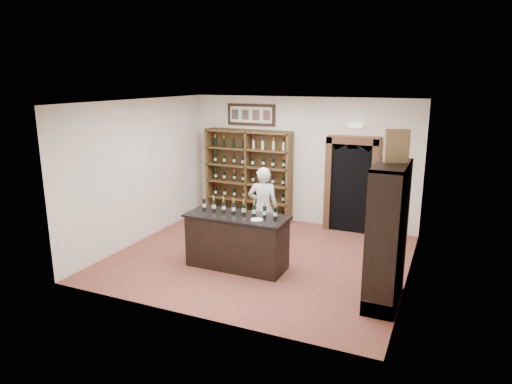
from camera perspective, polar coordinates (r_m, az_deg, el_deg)
floor at (r=9.04m, az=0.49°, el=-8.12°), size 5.50×5.50×0.00m
ceiling at (r=8.38m, az=0.53°, el=11.23°), size 5.50×5.50×0.00m
wall_back at (r=10.89m, az=5.73°, el=3.87°), size 5.50×0.04×3.00m
wall_left at (r=9.98m, az=-14.17°, el=2.57°), size 0.04×5.00×3.00m
wall_right at (r=7.95m, az=19.04°, el=-0.67°), size 0.04×5.00×3.00m
wine_shelf at (r=11.28m, az=-0.88°, el=2.22°), size 2.20×0.38×2.20m
framed_picture at (r=11.19m, az=-0.61°, el=9.64°), size 1.25×0.04×0.52m
arched_doorway at (r=10.48m, az=11.89°, el=1.22°), size 1.17×0.35×2.17m
emergency_light at (r=10.37m, az=12.35°, el=8.13°), size 0.30×0.10×0.10m
tasting_counter at (r=8.44m, az=-2.38°, el=-6.21°), size 1.88×0.78×1.00m
counter_bottle_0 at (r=8.64m, az=-6.49°, el=-1.52°), size 0.07×0.07×0.30m
counter_bottle_1 at (r=8.54m, az=-5.30°, el=-1.68°), size 0.07×0.07×0.30m
counter_bottle_2 at (r=8.44m, az=-4.07°, el=-1.83°), size 0.07×0.07×0.30m
counter_bottle_3 at (r=8.35m, az=-2.82°, el=-1.99°), size 0.07×0.07×0.30m
counter_bottle_4 at (r=8.27m, az=-1.55°, el=-2.15°), size 0.07×0.07×0.30m
counter_bottle_5 at (r=8.18m, az=-0.24°, el=-2.31°), size 0.07×0.07×0.30m
counter_bottle_6 at (r=8.11m, az=1.09°, el=-2.48°), size 0.07×0.07×0.30m
counter_bottle_7 at (r=8.03m, az=2.44°, el=-2.65°), size 0.07×0.07×0.30m
side_cabinet at (r=7.34m, az=16.17°, el=-7.79°), size 0.48×1.20×2.20m
shopkeeper at (r=9.37m, az=0.88°, el=-1.90°), size 0.70×0.55×1.68m
plate at (r=7.98m, az=0.12°, el=-3.49°), size 0.22×0.22×0.02m
wine_crate at (r=7.05m, az=17.18°, el=5.51°), size 0.37×0.24×0.49m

